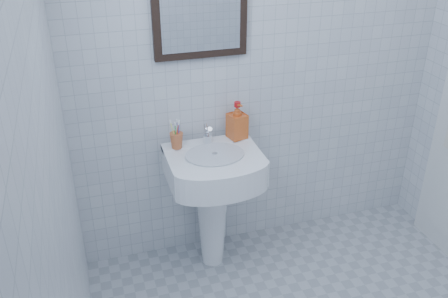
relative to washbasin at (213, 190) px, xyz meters
name	(u,v)px	position (x,y,z in m)	size (l,w,h in m)	color
wall_back	(262,49)	(0.36, 0.22, 0.72)	(2.20, 0.02, 2.50)	silver
wall_left	(58,193)	(-0.74, -0.98, 0.72)	(0.02, 2.40, 2.50)	silver
washbasin	(213,190)	(0.00, 0.00, 0.00)	(0.51, 0.37, 0.78)	white
faucet	(208,135)	(0.00, 0.09, 0.30)	(0.05, 0.11, 0.12)	silver
toothbrush_cup	(177,140)	(-0.18, 0.09, 0.30)	(0.07, 0.07, 0.09)	#BE5D31
soap_dispenser	(237,120)	(0.18, 0.11, 0.36)	(0.10, 0.10, 0.21)	red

